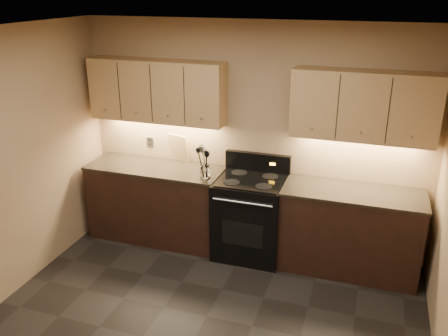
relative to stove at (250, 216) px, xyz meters
The scene contains 15 objects.
ceiling 2.71m from the stove, 92.72° to the right, with size 4.00×4.00×0.00m, color silver.
wall_back 0.88m from the stove, 104.10° to the left, with size 4.00×0.04×2.60m, color tan.
counter_left 1.18m from the stove, behind, with size 1.62×0.62×0.93m.
counter_right 1.10m from the stove, ahead, with size 1.46×0.62×0.93m.
stove is the anchor object (origin of this frame).
upper_cab_left 1.78m from the stove, behind, with size 1.60×0.30×0.70m, color tan.
upper_cab_right 1.73m from the stove, ahead, with size 1.44×0.30×0.70m, color tan.
outlet_plate 1.55m from the stove, 167.24° to the left, with size 0.09×0.01×0.12m, color #B2B5BA.
utensil_crock 0.73m from the stove, 167.15° to the right, with size 0.12×0.12×0.14m.
cutting_board 1.20m from the stove, 164.22° to the left, with size 0.27×0.02×0.34m, color tan.
wooden_spoon 0.81m from the stove, 167.81° to the right, with size 0.06×0.06×0.28m, color tan, non-canonical shape.
black_spoon 0.81m from the stove, 169.24° to the right, with size 0.06×0.06×0.32m, color black, non-canonical shape.
black_turner 0.83m from the stove, 163.87° to the right, with size 0.08×0.08×0.35m, color black, non-canonical shape.
steel_spatula 0.81m from the stove, 167.75° to the right, with size 0.08×0.08×0.36m, color silver, non-canonical shape.
steel_skimmer 0.80m from the stove, 164.07° to the right, with size 0.09×0.09×0.34m, color silver, non-canonical shape.
Camera 1 is at (1.31, -2.99, 2.94)m, focal length 38.00 mm.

